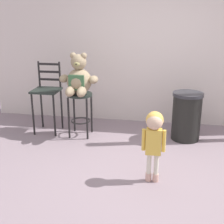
{
  "coord_description": "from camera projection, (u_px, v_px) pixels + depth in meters",
  "views": [
    {
      "loc": [
        0.17,
        -3.45,
        1.97
      ],
      "look_at": [
        -0.53,
        0.61,
        0.62
      ],
      "focal_mm": 48.58,
      "sensor_mm": 36.0,
      "label": 1
    }
  ],
  "objects": [
    {
      "name": "bar_stool_with_teddy",
      "position": [
        80.0,
        105.0,
        4.98
      ],
      "size": [
        0.41,
        0.41,
        0.73
      ],
      "color": "black",
      "rests_on": "ground_plane"
    },
    {
      "name": "building_wall",
      "position": [
        156.0,
        37.0,
        5.43
      ],
      "size": [
        6.21,
        0.3,
        3.12
      ],
      "primitive_type": "cube",
      "color": "silver",
      "rests_on": "ground_plane"
    },
    {
      "name": "trash_bin",
      "position": [
        186.0,
        116.0,
        4.87
      ],
      "size": [
        0.48,
        0.48,
        0.78
      ],
      "color": "black",
      "rests_on": "ground_plane"
    },
    {
      "name": "bar_chair_empty",
      "position": [
        47.0,
        93.0,
        5.12
      ],
      "size": [
        0.44,
        0.44,
        1.19
      ],
      "color": "black",
      "rests_on": "ground_plane"
    },
    {
      "name": "child_walking",
      "position": [
        154.0,
        132.0,
        3.54
      ],
      "size": [
        0.28,
        0.23,
        0.89
      ],
      "rotation": [
        0.0,
        0.0,
        -0.98
      ],
      "color": "#D1A293",
      "rests_on": "ground_plane"
    },
    {
      "name": "teddy_bear",
      "position": [
        79.0,
        79.0,
        4.81
      ],
      "size": [
        0.63,
        0.56,
        0.66
      ],
      "color": "#998566",
      "rests_on": "bar_stool_with_teddy"
    },
    {
      "name": "ground_plane",
      "position": [
        145.0,
        175.0,
        3.88
      ],
      "size": [
        24.0,
        24.0,
        0.0
      ],
      "primitive_type": "plane",
      "color": "gray"
    }
  ]
}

